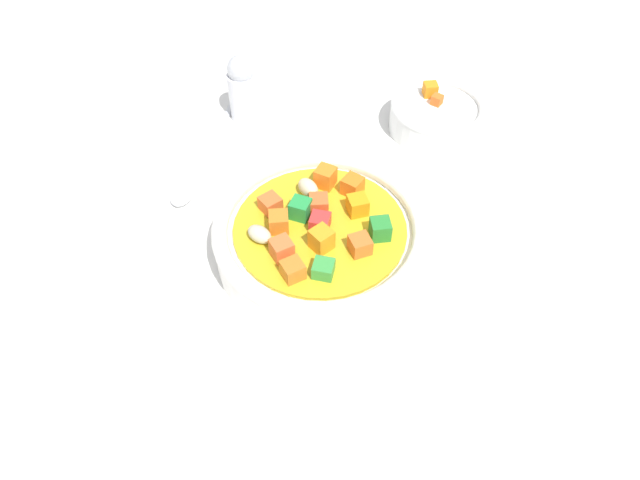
% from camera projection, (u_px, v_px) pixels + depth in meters
% --- Properties ---
extents(ground_plane, '(1.40, 1.40, 0.02)m').
position_uv_depth(ground_plane, '(320.00, 261.00, 0.57)').
color(ground_plane, silver).
extents(soup_bowl_main, '(0.20, 0.20, 0.06)m').
position_uv_depth(soup_bowl_main, '(320.00, 237.00, 0.55)').
color(soup_bowl_main, white).
rests_on(soup_bowl_main, ground_plane).
extents(spoon, '(0.20, 0.07, 0.01)m').
position_uv_depth(spoon, '(205.00, 153.00, 0.66)').
color(spoon, silver).
rests_on(spoon, ground_plane).
extents(side_bowl_small, '(0.11, 0.11, 0.05)m').
position_uv_depth(side_bowl_small, '(436.00, 116.00, 0.68)').
color(side_bowl_small, white).
rests_on(side_bowl_small, ground_plane).
extents(pepper_shaker, '(0.04, 0.04, 0.08)m').
position_uv_depth(pepper_shaker, '(243.00, 89.00, 0.68)').
color(pepper_shaker, silver).
rests_on(pepper_shaker, ground_plane).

